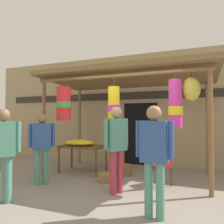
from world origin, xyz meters
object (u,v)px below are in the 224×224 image
display_table (83,148)px  folding_chair (162,163)px  flower_heap_on_table (80,143)px  customer_foreground (116,142)px  wicker_basket_spare (125,170)px  vendor_in_orange (3,147)px  passerby_at_right (154,151)px  wicker_basket_by_table (105,178)px  shopper_by_bananas (42,143)px

display_table → folding_chair: size_ratio=1.47×
flower_heap_on_table → customer_foreground: size_ratio=0.48×
wicker_basket_spare → vendor_in_orange: 3.13m
folding_chair → customer_foreground: size_ratio=0.48×
customer_foreground → folding_chair: bearing=46.5°
wicker_basket_spare → passerby_at_right: bearing=-61.7°
flower_heap_on_table → wicker_basket_by_table: flower_heap_on_table is taller
flower_heap_on_table → customer_foreground: (1.55, -1.24, 0.21)m
display_table → wicker_basket_spare: (1.18, 0.16, -0.53)m
flower_heap_on_table → passerby_at_right: bearing=-39.7°
wicker_basket_spare → customer_foreground: (0.29, -1.42, 0.90)m
folding_chair → wicker_basket_by_table: 1.38m
display_table → flower_heap_on_table: 0.18m
wicker_basket_by_table → vendor_in_orange: 2.41m
wicker_basket_spare → customer_foreground: bearing=-78.5°
display_table → folding_chair: (2.24, -0.46, -0.16)m
passerby_at_right → folding_chair: bearing=95.1°
wicker_basket_spare → vendor_in_orange: (-1.41, -2.65, 0.86)m
folding_chair → shopper_by_bananas: 2.76m
display_table → vendor_in_orange: bearing=-95.2°
folding_chair → vendor_in_orange: vendor_in_orange is taller
wicker_basket_spare → shopper_by_bananas: bearing=-135.7°
wicker_basket_spare → customer_foreground: customer_foreground is taller
display_table → shopper_by_bananas: (-0.34, -1.33, 0.28)m
folding_chair → passerby_at_right: bearing=-84.9°
customer_foreground → passerby_at_right: customer_foreground is taller
wicker_basket_by_table → passerby_at_right: passerby_at_right is taller
display_table → customer_foreground: bearing=-40.8°
folding_chair → wicker_basket_by_table: folding_chair is taller
customer_foreground → passerby_at_right: 1.23m
folding_chair → wicker_basket_spare: bearing=150.1°
shopper_by_bananas → wicker_basket_spare: bearing=44.3°
customer_foreground → shopper_by_bananas: customer_foreground is taller
display_table → flower_heap_on_table: (-0.08, -0.03, 0.16)m
wicker_basket_by_table → shopper_by_bananas: bearing=-149.8°
flower_heap_on_table → folding_chair: flower_heap_on_table is taller
wicker_basket_spare → passerby_at_right: 2.69m
display_table → wicker_basket_spare: 1.30m
flower_heap_on_table → folding_chair: size_ratio=1.00×
flower_heap_on_table → wicker_basket_spare: size_ratio=2.25×
shopper_by_bananas → customer_foreground: bearing=1.8°
vendor_in_orange → customer_foreground: customer_foreground is taller
folding_chair → passerby_at_right: size_ratio=0.49×
vendor_in_orange → customer_foreground: size_ratio=0.97×
passerby_at_right → vendor_in_orange: bearing=-171.0°
flower_heap_on_table → vendor_in_orange: size_ratio=0.50×
vendor_in_orange → shopper_by_bananas: vendor_in_orange is taller
folding_chair → vendor_in_orange: (-2.47, -2.04, 0.49)m
wicker_basket_spare → passerby_at_right: (1.21, -2.24, 0.88)m
wicker_basket_by_table → shopper_by_bananas: 1.69m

